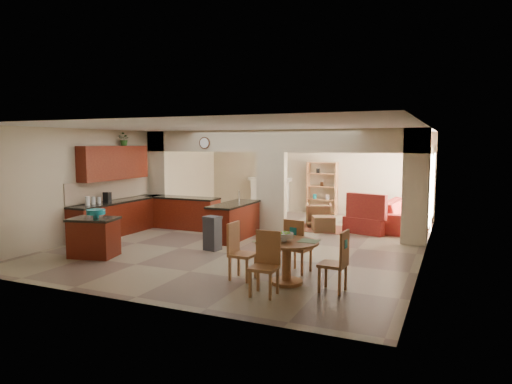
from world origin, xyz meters
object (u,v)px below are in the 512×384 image
at_px(sofa, 406,215).
at_px(armchair, 319,215).
at_px(dining_table, 287,255).
at_px(kitchen_island, 94,237).

xyz_separation_m(sofa, armchair, (-2.39, -0.68, -0.06)).
height_order(dining_table, sofa, sofa).
bearing_deg(dining_table, sofa, 77.84).
height_order(kitchen_island, sofa, kitchen_island).
bearing_deg(armchair, kitchen_island, 41.46).
bearing_deg(sofa, kitchen_island, 141.88).
relative_size(dining_table, sofa, 0.40).
distance_m(kitchen_island, dining_table, 4.45).
relative_size(sofa, armchair, 3.65).
relative_size(kitchen_island, sofa, 0.40).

